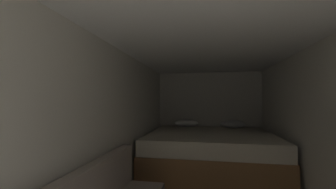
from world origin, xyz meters
TOP-DOWN VIEW (x-y plane):
  - wall_back at (0.00, 4.85)m, footprint 2.55×0.05m
  - wall_left at (-1.25, 2.17)m, footprint 0.05×5.30m
  - wall_right at (1.25, 2.17)m, footprint 0.05×5.30m
  - ceiling_slab at (0.00, 2.17)m, footprint 2.55×5.30m
  - bed at (0.00, 3.76)m, footprint 2.33×2.05m

SIDE VIEW (x-z plane):
  - bed at x=0.00m, z-range -0.08..0.90m
  - wall_back at x=0.00m, z-range 0.00..2.12m
  - wall_left at x=-1.25m, z-range 0.00..2.12m
  - wall_right at x=1.25m, z-range 0.00..2.12m
  - ceiling_slab at x=0.00m, z-range 2.12..2.17m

